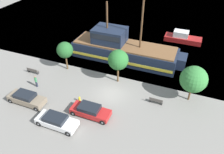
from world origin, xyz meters
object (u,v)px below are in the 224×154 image
at_px(parked_car_curb_front, 90,111).
at_px(bench_promenade_east, 33,71).
at_px(moored_boat_dockside, 182,38).
at_px(bench_promenade_west, 156,101).
at_px(parked_car_curb_rear, 57,121).
at_px(parked_car_curb_mid, 26,98).
at_px(fire_hydrant, 79,99).
at_px(pedestrian_walking_near, 36,81).
at_px(pirate_ship, 123,49).

height_order(parked_car_curb_front, bench_promenade_east, parked_car_curb_front).
distance_m(moored_boat_dockside, bench_promenade_east, 27.46).
bearing_deg(moored_boat_dockside, bench_promenade_west, -92.39).
relative_size(moored_boat_dockside, parked_car_curb_rear, 1.42).
bearing_deg(parked_car_curb_mid, moored_boat_dockside, 57.55).
bearing_deg(parked_car_curb_rear, fire_hydrant, 84.75).
xyz_separation_m(fire_hydrant, bench_promenade_east, (-9.61, 3.01, 0.03)).
height_order(parked_car_curb_mid, bench_promenade_east, parked_car_curb_mid).
xyz_separation_m(parked_car_curb_mid, fire_hydrant, (6.02, 2.65, -0.32)).
xyz_separation_m(fire_hydrant, pedestrian_walking_near, (-6.99, 0.54, 0.48)).
xyz_separation_m(parked_car_curb_front, bench_promenade_west, (6.73, 4.87, -0.25)).
bearing_deg(bench_promenade_east, bench_promenade_west, 0.77).
bearing_deg(bench_promenade_west, parked_car_curb_front, -144.10).
xyz_separation_m(moored_boat_dockside, parked_car_curb_rear, (-10.29, -26.81, -0.04)).
bearing_deg(pedestrian_walking_near, fire_hydrant, -4.41).
bearing_deg(parked_car_curb_rear, pirate_ship, 83.47).
relative_size(parked_car_curb_rear, fire_hydrant, 6.19).
bearing_deg(parked_car_curb_rear, bench_promenade_east, 140.96).
height_order(moored_boat_dockside, parked_car_curb_mid, moored_boat_dockside).
bearing_deg(bench_promenade_east, parked_car_curb_front, -21.13).
bearing_deg(parked_car_curb_mid, pedestrian_walking_near, 106.90).
bearing_deg(bench_promenade_east, fire_hydrant, -17.37).
xyz_separation_m(moored_boat_dockside, parked_car_curb_front, (-7.53, -23.97, -0.04)).
xyz_separation_m(parked_car_curb_front, fire_hydrant, (-2.35, 1.62, -0.28)).
relative_size(parked_car_curb_mid, fire_hydrant, 6.31).
distance_m(pirate_ship, parked_car_curb_mid, 16.52).
xyz_separation_m(parked_car_curb_rear, fire_hydrant, (0.41, 4.46, -0.28)).
bearing_deg(parked_car_curb_front, bench_promenade_east, 158.87).
relative_size(pirate_ship, fire_hydrant, 23.84).
relative_size(pirate_ship, parked_car_curb_mid, 3.78).
height_order(moored_boat_dockside, bench_promenade_east, moored_boat_dockside).
bearing_deg(parked_car_curb_mid, bench_promenade_east, 122.42).
height_order(bench_promenade_east, pedestrian_walking_near, pedestrian_walking_near).
xyz_separation_m(parked_car_curb_rear, pedestrian_walking_near, (-6.58, 5.00, 0.21)).
distance_m(pirate_ship, moored_boat_dockside, 13.35).
height_order(parked_car_curb_front, fire_hydrant, parked_car_curb_front).
xyz_separation_m(bench_promenade_east, bench_promenade_west, (18.69, 0.25, -0.01)).
xyz_separation_m(moored_boat_dockside, parked_car_curb_mid, (-15.90, -25.01, 0.00)).
relative_size(moored_boat_dockside, fire_hydrant, 8.79).
height_order(parked_car_curb_front, pedestrian_walking_near, pedestrian_walking_near).
bearing_deg(fire_hydrant, bench_promenade_west, 19.74).
relative_size(parked_car_curb_front, parked_car_curb_mid, 0.98).
relative_size(pirate_ship, pedestrian_walking_near, 10.38).
bearing_deg(bench_promenade_west, parked_car_curb_rear, -140.89).
distance_m(pirate_ship, parked_car_curb_rear, 16.64).
bearing_deg(pirate_ship, parked_car_curb_rear, -96.53).
relative_size(pirate_ship, parked_car_curb_front, 3.86).
distance_m(parked_car_curb_front, fire_hydrant, 2.86).
bearing_deg(parked_car_curb_front, pedestrian_walking_near, 167.00).
bearing_deg(moored_boat_dockside, pedestrian_walking_near, -127.70).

